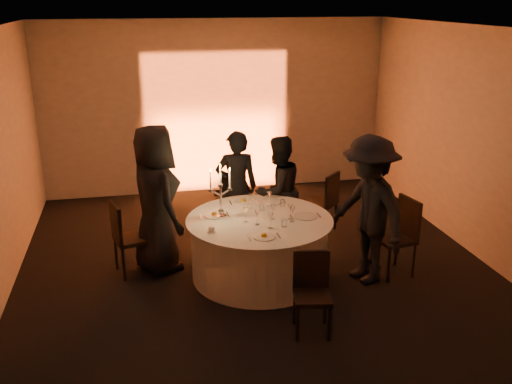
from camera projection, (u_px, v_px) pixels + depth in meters
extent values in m
plane|color=black|center=(259.00, 275.00, 7.21)|extent=(7.00, 7.00, 0.00)
plane|color=white|center=(260.00, 30.00, 6.23)|extent=(7.00, 7.00, 0.00)
plane|color=#A9A39D|center=(216.00, 108.00, 9.95)|extent=(7.00, 0.00, 7.00)
plane|color=#A9A39D|center=(384.00, 315.00, 3.49)|extent=(7.00, 0.00, 7.00)
plane|color=#A9A39D|center=(487.00, 148.00, 7.32)|extent=(0.00, 7.00, 7.00)
cube|color=black|center=(220.00, 191.00, 10.15)|extent=(0.25, 0.12, 0.10)
cylinder|color=black|center=(259.00, 274.00, 7.21)|extent=(0.60, 0.60, 0.03)
cylinder|color=black|center=(259.00, 248.00, 7.09)|extent=(0.20, 0.20, 0.75)
cylinder|color=white|center=(259.00, 248.00, 7.09)|extent=(1.68, 1.68, 0.75)
cylinder|color=white|center=(259.00, 220.00, 6.96)|extent=(1.80, 1.80, 0.02)
cube|color=black|center=(132.00, 239.00, 7.16)|extent=(0.52, 0.52, 0.05)
cube|color=black|center=(116.00, 223.00, 6.99)|extent=(0.15, 0.41, 0.48)
cylinder|color=black|center=(152.00, 258.00, 7.17)|extent=(0.04, 0.04, 0.45)
cylinder|color=black|center=(143.00, 248.00, 7.47)|extent=(0.04, 0.04, 0.45)
cylinder|color=black|center=(124.00, 264.00, 7.01)|extent=(0.04, 0.04, 0.45)
cylinder|color=black|center=(116.00, 253.00, 7.31)|extent=(0.04, 0.04, 0.45)
cube|color=black|center=(232.00, 198.00, 8.72)|extent=(0.39, 0.39, 0.05)
cube|color=black|center=(233.00, 187.00, 8.48)|extent=(0.39, 0.05, 0.44)
cylinder|color=black|center=(241.00, 207.00, 8.97)|extent=(0.04, 0.04, 0.41)
cylinder|color=black|center=(220.00, 208.00, 8.91)|extent=(0.04, 0.04, 0.41)
cylinder|color=black|center=(244.00, 214.00, 8.66)|extent=(0.04, 0.04, 0.41)
cylinder|color=black|center=(223.00, 216.00, 8.61)|extent=(0.04, 0.04, 0.41)
cube|color=black|center=(321.00, 203.00, 8.46)|extent=(0.57, 0.57, 0.05)
cube|color=black|center=(332.00, 189.00, 8.28)|extent=(0.32, 0.31, 0.46)
cylinder|color=black|center=(315.00, 211.00, 8.75)|extent=(0.04, 0.04, 0.43)
cylinder|color=black|center=(304.00, 218.00, 8.48)|extent=(0.04, 0.04, 0.43)
cylinder|color=black|center=(335.00, 216.00, 8.57)|extent=(0.04, 0.04, 0.43)
cylinder|color=black|center=(325.00, 223.00, 8.30)|extent=(0.04, 0.04, 0.43)
cube|color=black|center=(394.00, 239.00, 7.11)|extent=(0.50, 0.50, 0.05)
cube|color=black|center=(409.00, 217.00, 7.10)|extent=(0.12, 0.43, 0.49)
cylinder|color=black|center=(372.00, 253.00, 7.29)|extent=(0.04, 0.04, 0.46)
cylinder|color=black|center=(389.00, 265.00, 6.96)|extent=(0.04, 0.04, 0.46)
cylinder|color=black|center=(396.00, 249.00, 7.42)|extent=(0.04, 0.04, 0.46)
cylinder|color=black|center=(414.00, 260.00, 7.10)|extent=(0.04, 0.04, 0.46)
cube|color=black|center=(312.00, 297.00, 5.87)|extent=(0.44, 0.44, 0.05)
cube|color=black|center=(311.00, 269.00, 5.95)|extent=(0.38, 0.11, 0.43)
cylinder|color=black|center=(298.00, 324.00, 5.78)|extent=(0.04, 0.04, 0.40)
cylinder|color=black|center=(329.00, 323.00, 5.79)|extent=(0.04, 0.04, 0.40)
cylinder|color=black|center=(295.00, 307.00, 6.08)|extent=(0.04, 0.04, 0.40)
cylinder|color=black|center=(325.00, 307.00, 6.09)|extent=(0.04, 0.04, 0.40)
imported|color=black|center=(156.00, 199.00, 7.11)|extent=(0.90, 1.08, 1.89)
imported|color=black|center=(237.00, 187.00, 7.99)|extent=(0.61, 0.42, 1.62)
imported|color=black|center=(278.00, 191.00, 7.95)|extent=(0.94, 0.86, 1.55)
imported|color=black|center=(368.00, 210.00, 6.82)|extent=(0.99, 1.33, 1.84)
cylinder|color=silver|center=(214.00, 215.00, 7.05)|extent=(0.26, 0.26, 0.01)
cube|color=#BCBCC1|center=(200.00, 216.00, 7.02)|extent=(0.01, 0.17, 0.01)
cube|color=#BCBCC1|center=(228.00, 214.00, 7.09)|extent=(0.02, 0.17, 0.01)
sphere|color=gold|center=(214.00, 212.00, 7.04)|extent=(0.07, 0.07, 0.07)
cylinder|color=silver|center=(243.00, 202.00, 7.52)|extent=(0.25, 0.25, 0.01)
cube|color=#BCBCC1|center=(231.00, 203.00, 7.49)|extent=(0.02, 0.17, 0.01)
cube|color=#BCBCC1|center=(256.00, 201.00, 7.55)|extent=(0.01, 0.17, 0.01)
sphere|color=gold|center=(243.00, 199.00, 7.51)|extent=(0.07, 0.07, 0.07)
cylinder|color=silver|center=(271.00, 202.00, 7.51)|extent=(0.27, 0.27, 0.01)
cube|color=#BCBCC1|center=(259.00, 203.00, 7.48)|extent=(0.02, 0.17, 0.01)
cube|color=#BCBCC1|center=(284.00, 201.00, 7.54)|extent=(0.02, 0.17, 0.01)
cylinder|color=silver|center=(305.00, 216.00, 7.02)|extent=(0.29, 0.29, 0.01)
cube|color=#BCBCC1|center=(292.00, 217.00, 6.99)|extent=(0.02, 0.17, 0.01)
cube|color=#BCBCC1|center=(319.00, 215.00, 7.06)|extent=(0.01, 0.17, 0.01)
cylinder|color=silver|center=(264.00, 237.00, 6.42)|extent=(0.25, 0.25, 0.01)
cube|color=#BCBCC1|center=(249.00, 238.00, 6.39)|extent=(0.02, 0.17, 0.01)
cube|color=#BCBCC1|center=(279.00, 236.00, 6.46)|extent=(0.02, 0.17, 0.01)
sphere|color=gold|center=(264.00, 233.00, 6.41)|extent=(0.07, 0.07, 0.07)
cylinder|color=silver|center=(212.00, 231.00, 6.58)|extent=(0.11, 0.11, 0.01)
cylinder|color=silver|center=(212.00, 229.00, 6.57)|extent=(0.07, 0.07, 0.06)
cylinder|color=silver|center=(221.00, 216.00, 7.02)|extent=(0.14, 0.14, 0.02)
sphere|color=silver|center=(221.00, 211.00, 7.00)|extent=(0.07, 0.07, 0.07)
cylinder|color=silver|center=(221.00, 201.00, 6.95)|extent=(0.03, 0.03, 0.36)
cylinder|color=silver|center=(220.00, 185.00, 6.89)|extent=(0.06, 0.06, 0.03)
cylinder|color=silver|center=(220.00, 176.00, 6.85)|extent=(0.02, 0.02, 0.23)
cone|color=#FFA92D|center=(220.00, 165.00, 6.80)|extent=(0.02, 0.02, 0.04)
cylinder|color=silver|center=(216.00, 193.00, 6.90)|extent=(0.13, 0.02, 0.09)
cylinder|color=silver|center=(211.00, 190.00, 6.88)|extent=(0.06, 0.06, 0.03)
cylinder|color=silver|center=(211.00, 181.00, 6.84)|extent=(0.02, 0.02, 0.23)
cone|color=#FFA92D|center=(210.00, 170.00, 6.80)|extent=(0.02, 0.02, 0.04)
cylinder|color=silver|center=(225.00, 192.00, 6.93)|extent=(0.13, 0.02, 0.09)
cylinder|color=silver|center=(230.00, 189.00, 6.93)|extent=(0.06, 0.06, 0.03)
cylinder|color=silver|center=(230.00, 179.00, 6.89)|extent=(0.02, 0.02, 0.23)
cone|color=#FFA92D|center=(230.00, 169.00, 6.84)|extent=(0.02, 0.02, 0.04)
cylinder|color=white|center=(292.00, 221.00, 6.87)|extent=(0.06, 0.06, 0.01)
cylinder|color=white|center=(292.00, 217.00, 6.85)|extent=(0.01, 0.01, 0.10)
cone|color=white|center=(292.00, 210.00, 6.82)|extent=(0.07, 0.07, 0.09)
cylinder|color=white|center=(290.00, 219.00, 6.95)|extent=(0.06, 0.06, 0.01)
cylinder|color=white|center=(290.00, 215.00, 6.93)|extent=(0.01, 0.01, 0.10)
cone|color=white|center=(290.00, 208.00, 6.91)|extent=(0.07, 0.07, 0.09)
cylinder|color=white|center=(269.00, 206.00, 7.38)|extent=(0.06, 0.06, 0.01)
cylinder|color=white|center=(269.00, 202.00, 7.37)|extent=(0.01, 0.01, 0.10)
cone|color=white|center=(269.00, 195.00, 7.34)|extent=(0.07, 0.07, 0.09)
cylinder|color=white|center=(271.00, 228.00, 6.68)|extent=(0.06, 0.06, 0.01)
cylinder|color=white|center=(271.00, 224.00, 6.66)|extent=(0.01, 0.01, 0.10)
cone|color=white|center=(271.00, 217.00, 6.63)|extent=(0.07, 0.07, 0.09)
cylinder|color=white|center=(251.00, 208.00, 7.31)|extent=(0.06, 0.06, 0.01)
cylinder|color=white|center=(251.00, 204.00, 7.29)|extent=(0.01, 0.01, 0.10)
cone|color=white|center=(251.00, 198.00, 7.26)|extent=(0.07, 0.07, 0.09)
cylinder|color=white|center=(257.00, 225.00, 6.78)|extent=(0.06, 0.06, 0.01)
cylinder|color=white|center=(257.00, 220.00, 6.76)|extent=(0.01, 0.01, 0.10)
cone|color=white|center=(257.00, 213.00, 6.73)|extent=(0.07, 0.07, 0.09)
cylinder|color=white|center=(273.00, 219.00, 6.95)|extent=(0.06, 0.06, 0.01)
cylinder|color=white|center=(273.00, 215.00, 6.94)|extent=(0.01, 0.01, 0.10)
cone|color=white|center=(273.00, 208.00, 6.91)|extent=(0.07, 0.07, 0.09)
cylinder|color=white|center=(246.00, 222.00, 6.87)|extent=(0.06, 0.06, 0.01)
cylinder|color=white|center=(246.00, 218.00, 6.85)|extent=(0.01, 0.01, 0.10)
cone|color=white|center=(246.00, 211.00, 6.82)|extent=(0.07, 0.07, 0.09)
cylinder|color=white|center=(262.00, 207.00, 7.21)|extent=(0.07, 0.07, 0.09)
cylinder|color=white|center=(284.00, 223.00, 6.71)|extent=(0.07, 0.07, 0.09)
cylinder|color=white|center=(282.00, 203.00, 7.37)|extent=(0.07, 0.07, 0.09)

